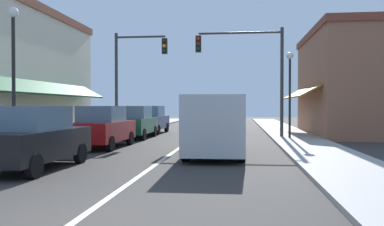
{
  "coord_description": "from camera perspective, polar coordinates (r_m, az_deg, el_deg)",
  "views": [
    {
      "loc": [
        2.5,
        -5.51,
        1.78
      ],
      "look_at": [
        0.35,
        12.89,
        1.45
      ],
      "focal_mm": 37.78,
      "sensor_mm": 36.0,
      "label": 1
    }
  ],
  "objects": [
    {
      "name": "lane_center_stripe",
      "position": [
        23.71,
        0.6,
        -3.26
      ],
      "size": [
        0.14,
        52.0,
        0.01
      ],
      "primitive_type": "cube",
      "color": "silver",
      "rests_on": "ground"
    },
    {
      "name": "parked_car_far_left",
      "position": [
        26.16,
        -5.91,
        -0.95
      ],
      "size": [
        1.84,
        4.13,
        1.77
      ],
      "rotation": [
        0.0,
        0.0,
        -0.02
      ],
      "color": "navy",
      "rests_on": "ground"
    },
    {
      "name": "ground_plane",
      "position": [
        23.71,
        0.6,
        -3.27
      ],
      "size": [
        80.0,
        80.0,
        0.0
      ],
      "primitive_type": "plane",
      "color": "#33302D"
    },
    {
      "name": "van_in_lane",
      "position": [
        14.36,
        3.33,
        -1.49
      ],
      "size": [
        2.08,
        5.22,
        2.12
      ],
      "rotation": [
        0.0,
        0.0,
        0.02
      ],
      "color": "#B2B7BC",
      "rests_on": "ground"
    },
    {
      "name": "parked_car_second_left",
      "position": [
        17.47,
        -12.52,
        -1.95
      ],
      "size": [
        1.84,
        4.13,
        1.77
      ],
      "rotation": [
        0.0,
        0.0,
        -0.02
      ],
      "color": "maroon",
      "rests_on": "ground"
    },
    {
      "name": "parked_car_third_left",
      "position": [
        22.21,
        -8.09,
        -1.3
      ],
      "size": [
        1.78,
        4.1,
        1.77
      ],
      "rotation": [
        0.0,
        0.0,
        -0.0
      ],
      "color": "#0F4C33",
      "rests_on": "ground"
    },
    {
      "name": "traffic_signal_left_corner",
      "position": [
        24.33,
        -8.43,
        6.29
      ],
      "size": [
        3.21,
        0.5,
        6.11
      ],
      "color": "#333333",
      "rests_on": "ground"
    },
    {
      "name": "traffic_signal_mast_arm",
      "position": [
        22.39,
        8.55,
        6.91
      ],
      "size": [
        4.78,
        0.5,
        6.02
      ],
      "color": "#333333",
      "rests_on": "ground"
    },
    {
      "name": "street_lamp_left_near",
      "position": [
        15.13,
        -23.9,
        7.19
      ],
      "size": [
        0.36,
        0.36,
        5.14
      ],
      "color": "black",
      "rests_on": "ground"
    },
    {
      "name": "storefront_right_block",
      "position": [
        26.46,
        21.78,
        3.95
      ],
      "size": [
        6.47,
        10.2,
        6.31
      ],
      "color": "#8E5B42",
      "rests_on": "ground"
    },
    {
      "name": "sidewalk_right",
      "position": [
        23.76,
        13.93,
        -3.15
      ],
      "size": [
        2.6,
        56.0,
        0.12
      ],
      "primitive_type": "cube",
      "color": "#A39E99",
      "rests_on": "ground"
    },
    {
      "name": "street_lamp_right_mid",
      "position": [
        21.55,
        13.65,
        4.49
      ],
      "size": [
        0.36,
        0.36,
        4.55
      ],
      "color": "black",
      "rests_on": "ground"
    },
    {
      "name": "sidewalk_left",
      "position": [
        24.89,
        -12.1,
        -2.95
      ],
      "size": [
        2.6,
        56.0,
        0.12
      ],
      "primitive_type": "cube",
      "color": "gray",
      "rests_on": "ground"
    },
    {
      "name": "parked_car_nearest_left",
      "position": [
        12.08,
        -21.59,
        -3.32
      ],
      "size": [
        1.87,
        4.14,
        1.77
      ],
      "rotation": [
        0.0,
        0.0,
        -0.03
      ],
      "color": "black",
      "rests_on": "ground"
    }
  ]
}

